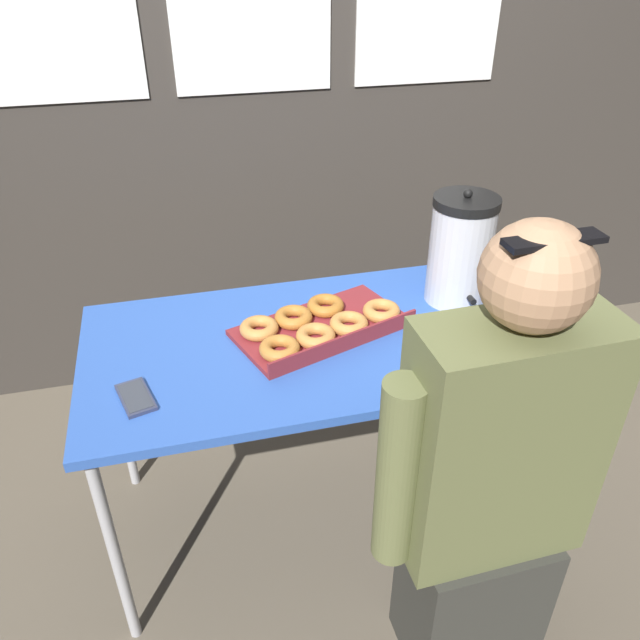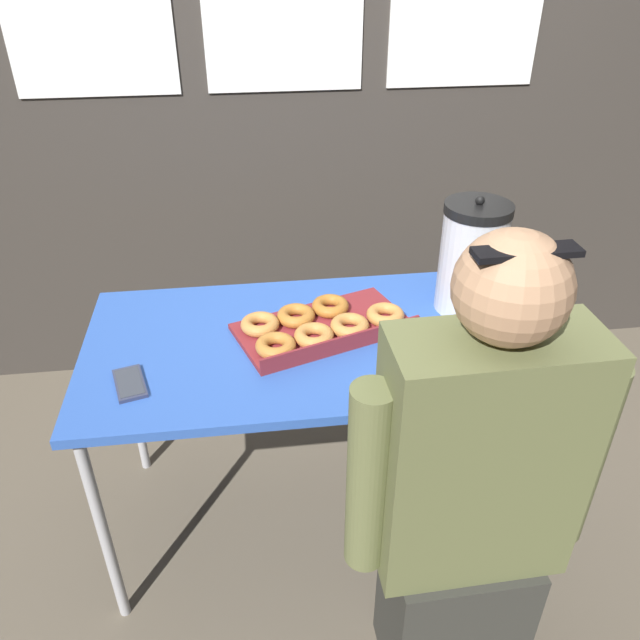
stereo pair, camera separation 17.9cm
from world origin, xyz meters
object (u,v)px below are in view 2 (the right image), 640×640
at_px(coffee_urn, 472,258).
at_px(cell_phone, 130,383).
at_px(donut_box, 320,326).
at_px(person_seated, 471,504).

xyz_separation_m(coffee_urn, cell_phone, (-1.00, -0.27, -0.17)).
height_order(donut_box, coffee_urn, coffee_urn).
bearing_deg(coffee_urn, cell_phone, -164.88).
height_order(cell_phone, person_seated, person_seated).
relative_size(coffee_urn, person_seated, 0.28).
distance_m(cell_phone, person_seated, 0.91).
height_order(donut_box, cell_phone, donut_box).
distance_m(donut_box, cell_phone, 0.56).
xyz_separation_m(coffee_urn, person_seated, (-0.20, -0.67, -0.29)).
relative_size(donut_box, coffee_urn, 1.52).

